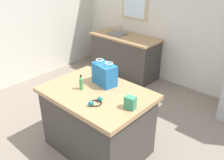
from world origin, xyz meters
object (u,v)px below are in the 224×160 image
Objects in this scene: shopping_bag at (104,74)px; small_box at (130,103)px; bottle at (81,83)px; ear_defenders at (96,102)px; kitchen_island at (97,120)px.

shopping_bag is 0.68m from small_box.
shopping_bag is 1.79× the size of bottle.
bottle is 0.41m from ear_defenders.
ear_defenders is at bearing -58.40° from shopping_bag.
shopping_bag reaches higher than bottle.
small_box is at bearing -2.11° from kitchen_island.
kitchen_island is 0.57m from ear_defenders.
shopping_bag reaches higher than small_box.
shopping_bag is 0.52m from ear_defenders.
ear_defenders is at bearing -17.97° from bottle.
kitchen_island is 0.59m from bottle.
kitchen_island is 0.65m from shopping_bag.
bottle is at bearing -111.76° from shopping_bag.
small_box reaches higher than ear_defenders.
bottle is at bearing 162.03° from ear_defenders.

